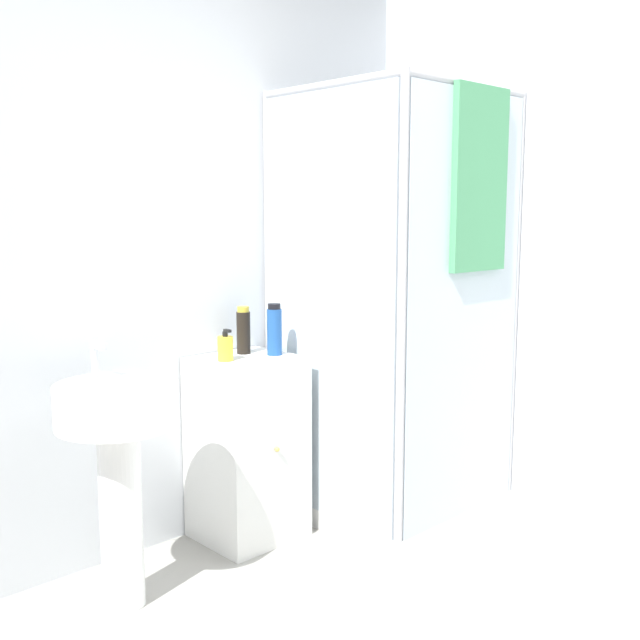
{
  "coord_description": "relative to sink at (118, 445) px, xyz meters",
  "views": [
    {
      "loc": [
        -1.36,
        -1.01,
        1.42
      ],
      "look_at": [
        0.7,
        1.15,
        0.98
      ],
      "focal_mm": 42.0,
      "sensor_mm": 36.0,
      "label": 1
    }
  ],
  "objects": [
    {
      "name": "soap_dispenser",
      "position": [
        0.59,
        0.16,
        0.25
      ],
      "size": [
        0.06,
        0.07,
        0.13
      ],
      "color": "yellow",
      "rests_on": "vanity_cabinet"
    },
    {
      "name": "shampoo_bottle_tall_black",
      "position": [
        0.74,
        0.23,
        0.3
      ],
      "size": [
        0.06,
        0.06,
        0.21
      ],
      "color": "black",
      "rests_on": "vanity_cabinet"
    },
    {
      "name": "shower_enclosure",
      "position": [
        1.32,
        -0.16,
        -0.04
      ],
      "size": [
        0.84,
        0.87,
        1.94
      ],
      "color": "white",
      "rests_on": "ground_plane"
    },
    {
      "name": "wall_back",
      "position": [
        0.12,
        0.38,
        0.65
      ],
      "size": [
        6.4,
        0.06,
        2.5
      ],
      "primitive_type": "cube",
      "color": "silver",
      "rests_on": "ground_plane"
    },
    {
      "name": "shampoo_bottle_blue",
      "position": [
        0.82,
        0.11,
        0.31
      ],
      "size": [
        0.06,
        0.06,
        0.22
      ],
      "color": "#1E4C93",
      "rests_on": "vanity_cabinet"
    },
    {
      "name": "vanity_cabinet",
      "position": [
        0.69,
        0.15,
        -0.2
      ],
      "size": [
        0.41,
        0.4,
        0.8
      ],
      "color": "silver",
      "rests_on": "ground_plane"
    },
    {
      "name": "sink",
      "position": [
        0.0,
        0.0,
        0.0
      ],
      "size": [
        0.43,
        0.43,
        0.95
      ],
      "color": "white",
      "rests_on": "ground_plane"
    }
  ]
}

